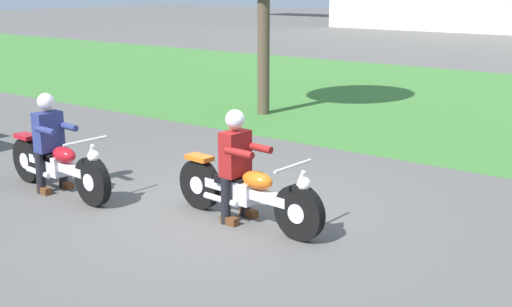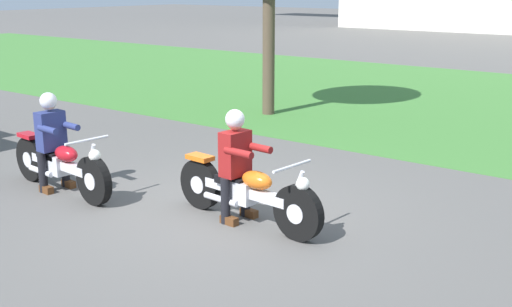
% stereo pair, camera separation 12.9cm
% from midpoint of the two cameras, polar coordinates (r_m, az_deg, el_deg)
% --- Properties ---
extents(ground, '(120.00, 120.00, 0.00)m').
position_cam_midpoint_polar(ground, '(8.43, -2.83, -5.21)').
color(ground, '#565451').
extents(grass_verge, '(60.00, 12.00, 0.01)m').
position_cam_midpoint_polar(grass_verge, '(16.87, 19.26, 4.18)').
color(grass_verge, '#3D7533').
rests_on(grass_verge, ground).
extents(motorcycle_lead, '(2.31, 0.66, 0.89)m').
position_cam_midpoint_polar(motorcycle_lead, '(7.93, -0.39, -3.45)').
color(motorcycle_lead, black).
rests_on(motorcycle_lead, ground).
extents(rider_lead, '(0.57, 0.49, 1.41)m').
position_cam_midpoint_polar(rider_lead, '(7.92, -1.28, -0.27)').
color(rider_lead, black).
rests_on(rider_lead, ground).
extents(motorcycle_follow, '(2.30, 0.66, 0.89)m').
position_cam_midpoint_polar(motorcycle_follow, '(9.50, -16.55, -0.95)').
color(motorcycle_follow, black).
rests_on(motorcycle_follow, ground).
extents(rider_follow, '(0.57, 0.49, 1.41)m').
position_cam_midpoint_polar(rider_follow, '(9.54, -17.26, 1.69)').
color(rider_follow, black).
rests_on(rider_follow, ground).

